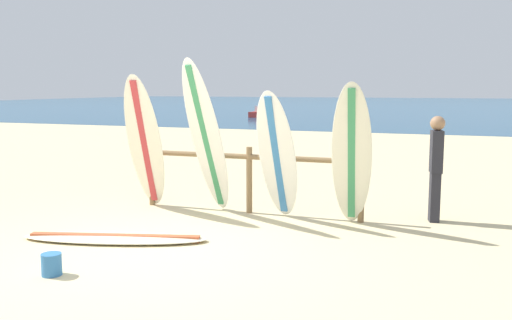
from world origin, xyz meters
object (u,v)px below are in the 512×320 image
surfboard_leaning_center_left (277,156)px  small_boat_offshore (262,113)px  surfboard_rack (249,169)px  surfboard_lying_on_sand (115,238)px  surfboard_leaning_far_left (145,143)px  beachgoer_standing (436,164)px  sand_bucket (52,264)px  surfboard_leaning_left (206,139)px  surfboard_leaning_center (352,155)px

surfboard_leaning_center_left → small_boat_offshore: surfboard_leaning_center_left is taller
surfboard_rack → small_boat_offshore: size_ratio=1.62×
surfboard_leaning_center_left → surfboard_lying_on_sand: surfboard_leaning_center_left is taller
surfboard_rack → surfboard_leaning_far_left: 1.67m
surfboard_leaning_far_left → beachgoer_standing: size_ratio=1.40×
small_boat_offshore → sand_bucket: (8.06, -29.26, -0.14)m
surfboard_lying_on_sand → small_boat_offshore: bearing=105.8°
sand_bucket → surfboard_leaning_left: bearing=82.2°
beachgoer_standing → surfboard_rack: bearing=-171.4°
small_boat_offshore → sand_bucket: size_ratio=9.46×
surfboard_leaning_left → surfboard_leaning_center_left: size_ratio=1.24×
sand_bucket → beachgoer_standing: bearing=46.2°
surfboard_leaning_center → small_boat_offshore: size_ratio=0.93×
surfboard_rack → beachgoer_standing: bearing=8.6°
surfboard_rack → surfboard_leaning_far_left: bearing=-165.8°
surfboard_leaning_center_left → surfboard_leaning_left: bearing=-174.0°
surfboard_leaning_left → surfboard_lying_on_sand: (-0.55, -1.58, -1.13)m
surfboard_rack → surfboard_leaning_left: size_ratio=1.50×
surfboard_rack → surfboard_lying_on_sand: surfboard_rack is taller
surfboard_rack → sand_bucket: 3.51m
surfboard_rack → surfboard_lying_on_sand: 2.37m
surfboard_leaning_center → surfboard_leaning_center_left: bearing=179.9°
surfboard_leaning_left → surfboard_leaning_center_left: 1.09m
surfboard_lying_on_sand → beachgoer_standing: size_ratio=1.60×
surfboard_leaning_center → sand_bucket: (-2.52, -3.02, -0.89)m
surfboard_rack → surfboard_lying_on_sand: bearing=-117.7°
beachgoer_standing → small_boat_offshore: (-11.66, 25.51, -0.58)m
surfboard_leaning_center → beachgoer_standing: (1.08, 0.73, -0.17)m
surfboard_lying_on_sand → surfboard_leaning_center_left: bearing=46.5°
surfboard_leaning_center_left → surfboard_lying_on_sand: 2.50m
surfboard_leaning_center_left → small_boat_offshore: (-9.51, 26.24, -0.69)m
surfboard_leaning_far_left → surfboard_leaning_center: surfboard_leaning_far_left is taller
surfboard_leaning_left → beachgoer_standing: size_ratio=1.54×
sand_bucket → surfboard_leaning_center: bearing=50.1°
beachgoer_standing → sand_bucket: 5.25m
surfboard_leaning_far_left → surfboard_leaning_left: surfboard_leaning_left is taller
surfboard_leaning_center_left → surfboard_rack: bearing=149.5°
surfboard_leaning_far_left → sand_bucket: surfboard_leaning_far_left is taller
surfboard_leaning_far_left → small_boat_offshore: size_ratio=0.98×
surfboard_leaning_left → sand_bucket: 3.12m
beachgoer_standing → sand_bucket: size_ratio=6.64×
surfboard_rack → beachgoer_standing: beachgoer_standing is taller
surfboard_leaning_left → surfboard_leaning_center: bearing=2.9°
surfboard_rack → surfboard_leaning_left: bearing=-139.6°
surfboard_leaning_far_left → surfboard_lying_on_sand: surfboard_leaning_far_left is taller
surfboard_leaning_left → surfboard_leaning_center_left: (1.06, 0.11, -0.22)m
surfboard_lying_on_sand → surfboard_leaning_center: bearing=32.3°
surfboard_lying_on_sand → sand_bucket: bearing=-83.6°
beachgoer_standing → surfboard_leaning_far_left: bearing=-169.3°
surfboard_leaning_center_left → sand_bucket: surfboard_leaning_center_left is taller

